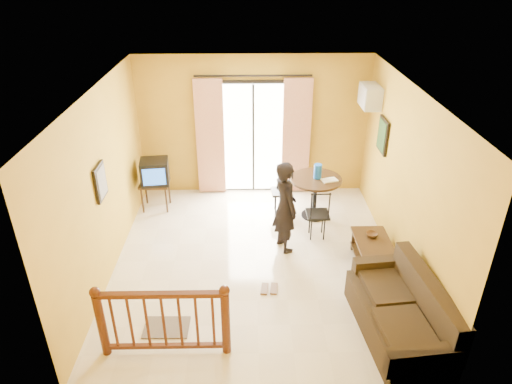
{
  "coord_description": "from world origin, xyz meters",
  "views": [
    {
      "loc": [
        -0.11,
        -6.05,
        4.46
      ],
      "look_at": [
        0.01,
        0.2,
        1.15
      ],
      "focal_mm": 32.0,
      "sensor_mm": 36.0,
      "label": 1
    }
  ],
  "objects_px": {
    "dining_table": "(315,186)",
    "standing_person": "(285,207)",
    "sofa": "(403,315)",
    "coffee_table": "(373,250)",
    "television": "(155,172)"
  },
  "relations": [
    {
      "from": "television",
      "to": "sofa",
      "type": "distance_m",
      "value": 5.07
    },
    {
      "from": "coffee_table",
      "to": "sofa",
      "type": "relative_size",
      "value": 0.51
    },
    {
      "from": "dining_table",
      "to": "coffee_table",
      "type": "bearing_deg",
      "value": -65.15
    },
    {
      "from": "sofa",
      "to": "standing_person",
      "type": "relative_size",
      "value": 1.22
    },
    {
      "from": "sofa",
      "to": "standing_person",
      "type": "bearing_deg",
      "value": 118.3
    },
    {
      "from": "sofa",
      "to": "dining_table",
      "type": "bearing_deg",
      "value": 97.42
    },
    {
      "from": "television",
      "to": "standing_person",
      "type": "xyz_separation_m",
      "value": [
        2.35,
        -1.4,
        0.01
      ]
    },
    {
      "from": "television",
      "to": "sofa",
      "type": "xyz_separation_m",
      "value": [
        3.73,
        -3.41,
        -0.45
      ]
    },
    {
      "from": "dining_table",
      "to": "standing_person",
      "type": "bearing_deg",
      "value": -122.06
    },
    {
      "from": "dining_table",
      "to": "television",
      "type": "bearing_deg",
      "value": 172.99
    },
    {
      "from": "television",
      "to": "sofa",
      "type": "bearing_deg",
      "value": -49.29
    },
    {
      "from": "television",
      "to": "dining_table",
      "type": "bearing_deg",
      "value": -13.82
    },
    {
      "from": "dining_table",
      "to": "sofa",
      "type": "bearing_deg",
      "value": -76.53
    },
    {
      "from": "standing_person",
      "to": "coffee_table",
      "type": "bearing_deg",
      "value": -134.13
    },
    {
      "from": "sofa",
      "to": "coffee_table",
      "type": "bearing_deg",
      "value": 84.24
    }
  ]
}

